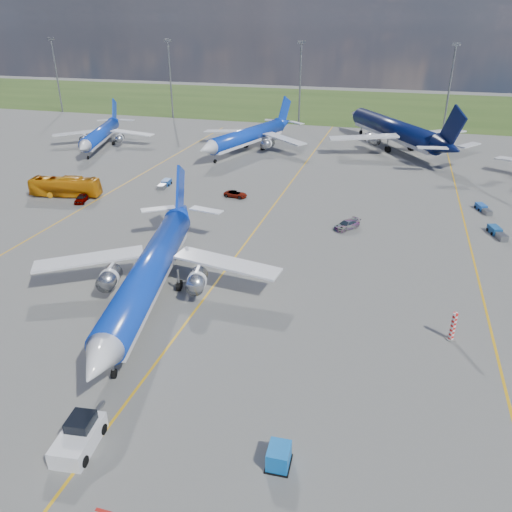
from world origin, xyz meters
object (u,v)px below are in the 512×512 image
(uld_container, at_px, (279,456))
(service_car_c, at_px, (347,225))
(baggage_tug_c, at_px, (165,184))
(apron_bus, at_px, (65,187))
(bg_jet_n, at_px, (392,148))
(bg_jet_nnw, at_px, (248,151))
(bg_jet_nw, at_px, (102,147))
(service_car_b, at_px, (236,194))
(main_airliner, at_px, (153,300))
(pushback_tug, at_px, (79,436))
(baggage_tug_e, at_px, (483,209))
(warning_post, at_px, (453,326))
(baggage_tug_w, at_px, (497,232))
(service_car_a, at_px, (81,198))

(uld_container, xyz_separation_m, service_car_c, (-0.50, 44.92, -0.11))
(baggage_tug_c, bearing_deg, apron_bus, -151.20)
(bg_jet_n, bearing_deg, baggage_tug_c, 15.33)
(bg_jet_nnw, height_order, apron_bus, bg_jet_nnw)
(bg_jet_nw, relative_size, bg_jet_nnw, 0.89)
(service_car_b, height_order, service_car_c, service_car_c)
(bg_jet_nw, bearing_deg, main_airliner, -70.98)
(bg_jet_nnw, relative_size, bg_jet_n, 0.79)
(bg_jet_nnw, relative_size, apron_bus, 3.18)
(pushback_tug, bearing_deg, baggage_tug_e, 53.68)
(bg_jet_nw, bearing_deg, apron_bus, -84.41)
(warning_post, bearing_deg, bg_jet_n, 96.13)
(bg_jet_n, bearing_deg, uld_container, 55.66)
(baggage_tug_w, bearing_deg, baggage_tug_e, 78.07)
(pushback_tug, xyz_separation_m, baggage_tug_w, (34.94, 50.67, -0.40))
(bg_jet_nw, distance_m, service_car_b, 50.42)
(main_airliner, xyz_separation_m, service_car_a, (-26.46, 26.34, 0.68))
(bg_jet_nw, relative_size, baggage_tug_c, 7.28)
(service_car_b, relative_size, service_car_c, 0.91)
(pushback_tug, height_order, service_car_c, pushback_tug)
(bg_jet_n, bearing_deg, bg_jet_nnw, -11.43)
(service_car_b, bearing_deg, bg_jet_nnw, 19.69)
(service_car_a, bearing_deg, bg_jet_n, 31.69)
(service_car_b, xyz_separation_m, service_car_c, (20.34, -9.17, 0.08))
(pushback_tug, relative_size, baggage_tug_c, 1.38)
(uld_container, distance_m, service_car_a, 63.38)
(bg_jet_nw, xyz_separation_m, main_airliner, (44.86, -62.72, 0.00))
(service_car_c, bearing_deg, bg_jet_n, 121.20)
(bg_jet_nnw, relative_size, baggage_tug_e, 9.03)
(bg_jet_n, relative_size, service_car_c, 11.02)
(bg_jet_nnw, bearing_deg, uld_container, -55.15)
(uld_container, xyz_separation_m, service_car_a, (-45.21, 44.42, -0.08))
(bg_jet_nnw, bearing_deg, service_car_c, -39.64)
(service_car_b, distance_m, baggage_tug_c, 14.71)
(pushback_tug, xyz_separation_m, baggage_tug_c, (-21.04, 58.64, -0.39))
(apron_bus, xyz_separation_m, service_car_a, (4.46, -2.10, -1.03))
(apron_bus, bearing_deg, uld_container, -143.65)
(baggage_tug_e, bearing_deg, bg_jet_nw, 146.42)
(pushback_tug, xyz_separation_m, uld_container, (14.36, 2.33, -0.12))
(pushback_tug, bearing_deg, baggage_tug_w, 48.45)
(service_car_b, bearing_deg, pushback_tug, -166.73)
(baggage_tug_w, height_order, baggage_tug_e, baggage_tug_w)
(baggage_tug_e, bearing_deg, apron_bus, 171.15)
(service_car_a, bearing_deg, baggage_tug_w, -12.89)
(warning_post, height_order, bg_jet_nw, bg_jet_nw)
(bg_jet_n, height_order, service_car_c, bg_jet_n)
(warning_post, bearing_deg, uld_container, -123.10)
(apron_bus, bearing_deg, main_airliner, -143.13)
(service_car_c, bearing_deg, service_car_b, -168.29)
(apron_bus, xyz_separation_m, service_car_c, (49.16, -1.60, -1.06))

